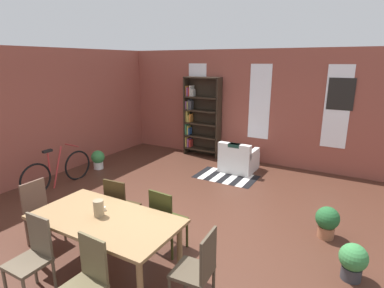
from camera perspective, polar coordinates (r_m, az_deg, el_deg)
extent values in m
plane|color=#48281D|center=(5.11, -3.16, -15.93)|extent=(10.60, 10.60, 0.00)
cube|color=#94493C|center=(8.25, 12.48, 6.63)|extent=(8.80, 0.12, 2.93)
cube|color=#94493C|center=(7.43, -30.07, 4.03)|extent=(0.12, 9.16, 2.93)
cube|color=white|center=(8.87, 1.01, 8.51)|extent=(0.55, 0.02, 1.91)
cube|color=white|center=(8.16, 12.39, 7.59)|extent=(0.55, 0.02, 1.91)
cube|color=white|center=(7.83, 25.25, 6.18)|extent=(0.55, 0.02, 1.91)
cube|color=olive|center=(4.08, -15.78, -13.22)|extent=(1.89, 0.98, 0.04)
cylinder|color=olive|center=(4.66, -26.65, -15.94)|extent=(0.07, 0.07, 0.72)
cylinder|color=olive|center=(3.57, -9.55, -24.80)|extent=(0.07, 0.07, 0.72)
cylinder|color=olive|center=(5.05, -19.25, -12.61)|extent=(0.07, 0.07, 0.72)
cylinder|color=olive|center=(4.07, -2.30, -18.93)|extent=(0.07, 0.07, 0.72)
cylinder|color=#998466|center=(4.09, -16.88, -11.30)|extent=(0.13, 0.13, 0.21)
cylinder|color=silver|center=(4.24, -15.96, -11.43)|extent=(0.04, 0.04, 0.05)
cube|color=#2F3213|center=(4.50, -4.23, -13.97)|extent=(0.43, 0.43, 0.04)
cube|color=#2F3213|center=(4.26, -5.85, -12.02)|extent=(0.38, 0.06, 0.50)
cylinder|color=#2F3213|center=(4.66, -0.94, -16.23)|extent=(0.04, 0.04, 0.43)
cylinder|color=#2F3213|center=(4.84, -4.58, -14.96)|extent=(0.04, 0.04, 0.43)
cylinder|color=#2F3213|center=(4.41, -3.72, -18.23)|extent=(0.04, 0.04, 0.43)
cylinder|color=#2F3213|center=(4.60, -7.45, -16.76)|extent=(0.04, 0.04, 0.43)
cube|color=#493D2E|center=(3.58, 0.03, -22.54)|extent=(0.43, 0.43, 0.04)
cube|color=#493D2E|center=(3.37, 3.04, -19.99)|extent=(0.05, 0.38, 0.50)
cylinder|color=#493D2E|center=(3.92, -1.30, -23.11)|extent=(0.04, 0.04, 0.43)
cylinder|color=#493D2E|center=(3.80, 4.02, -24.53)|extent=(0.04, 0.04, 0.43)
cube|color=brown|center=(5.10, -25.72, -11.90)|extent=(0.40, 0.40, 0.04)
cube|color=brown|center=(5.14, -27.22, -8.79)|extent=(0.03, 0.38, 0.50)
cylinder|color=brown|center=(4.98, -25.92, -15.62)|extent=(0.04, 0.04, 0.43)
cylinder|color=brown|center=(5.16, -22.55, -14.15)|extent=(0.04, 0.04, 0.43)
cylinder|color=brown|center=(5.26, -28.22, -14.25)|extent=(0.04, 0.04, 0.43)
cylinder|color=brown|center=(5.42, -24.95, -12.93)|extent=(0.04, 0.04, 0.43)
cube|color=#332612|center=(4.98, -12.57, -11.33)|extent=(0.43, 0.43, 0.04)
cube|color=#332612|center=(4.74, -14.12, -9.47)|extent=(0.38, 0.06, 0.50)
cylinder|color=#332612|center=(5.12, -9.51, -13.36)|extent=(0.04, 0.04, 0.43)
cylinder|color=#332612|center=(5.31, -12.79, -12.42)|extent=(0.04, 0.04, 0.43)
cylinder|color=#332612|center=(4.87, -12.00, -15.10)|extent=(0.04, 0.04, 0.43)
cylinder|color=#332612|center=(5.07, -15.35, -14.01)|extent=(0.04, 0.04, 0.43)
cube|color=brown|center=(4.13, -28.13, -18.90)|extent=(0.40, 0.40, 0.04)
cube|color=brown|center=(4.08, -26.36, -14.95)|extent=(0.38, 0.03, 0.50)
cylinder|color=brown|center=(4.32, -31.25, -21.48)|extent=(0.04, 0.04, 0.43)
cylinder|color=brown|center=(4.46, -27.06, -19.65)|extent=(0.04, 0.04, 0.43)
cylinder|color=brown|center=(4.20, -24.07, -21.55)|extent=(0.04, 0.04, 0.43)
cube|color=brown|center=(3.48, -17.79, -19.54)|extent=(0.38, 0.05, 0.50)
cube|color=#2D2319|center=(8.90, -1.02, 5.24)|extent=(0.04, 0.31, 2.21)
cube|color=#2D2319|center=(8.43, 4.97, 4.64)|extent=(0.04, 0.31, 2.21)
cube|color=#2D2319|center=(8.78, 2.35, 5.10)|extent=(1.06, 0.01, 2.21)
cube|color=#2D2319|center=(8.86, 1.84, -0.93)|extent=(1.02, 0.31, 0.04)
cube|color=gold|center=(9.04, -0.81, 0.49)|extent=(0.03, 0.23, 0.29)
cube|color=#8C4C8C|center=(9.02, -0.52, 0.34)|extent=(0.04, 0.18, 0.25)
cube|color=#B22D28|center=(9.00, -0.20, 0.17)|extent=(0.05, 0.16, 0.22)
cube|color=#2D2319|center=(8.77, 1.86, 1.39)|extent=(1.02, 0.31, 0.04)
cube|color=#33724C|center=(8.95, -0.81, 2.83)|extent=(0.03, 0.26, 0.31)
cube|color=gold|center=(8.94, -0.60, 2.63)|extent=(0.03, 0.17, 0.25)
cube|color=#284C8C|center=(8.92, -0.36, 2.42)|extent=(0.04, 0.17, 0.19)
cube|color=#2D2319|center=(8.69, 1.88, 3.76)|extent=(1.02, 0.31, 0.04)
cube|color=gold|center=(8.88, -0.77, 5.14)|extent=(0.05, 0.17, 0.30)
cube|color=gold|center=(8.86, -0.44, 4.75)|extent=(0.04, 0.22, 0.19)
cube|color=orange|center=(8.83, -0.16, 4.86)|extent=(0.04, 0.17, 0.23)
cube|color=#2D2319|center=(8.62, 1.90, 6.16)|extent=(1.02, 0.31, 0.04)
cube|color=#8C4C8C|center=(8.83, -0.84, 7.24)|extent=(0.03, 0.21, 0.22)
cube|color=gold|center=(8.81, -0.61, 7.22)|extent=(0.03, 0.19, 0.22)
cube|color=#4C4C51|center=(8.79, -0.38, 7.37)|extent=(0.03, 0.20, 0.27)
cube|color=#4C4C51|center=(8.77, -0.10, 7.25)|extent=(0.05, 0.16, 0.24)
cube|color=#2D2319|center=(8.57, 1.93, 8.60)|extent=(1.02, 0.31, 0.04)
cube|color=orange|center=(8.78, -0.81, 9.81)|extent=(0.04, 0.17, 0.28)
cube|color=#8C4C8C|center=(8.76, -0.56, 9.67)|extent=(0.04, 0.25, 0.24)
cube|color=#B22D28|center=(8.74, -0.28, 9.62)|extent=(0.03, 0.25, 0.23)
cube|color=white|center=(8.71, -0.03, 9.83)|extent=(0.03, 0.23, 0.30)
cube|color=white|center=(8.69, 0.26, 9.48)|extent=(0.04, 0.17, 0.19)
cube|color=#2D2319|center=(8.53, 1.96, 12.16)|extent=(1.02, 0.31, 0.04)
cube|color=white|center=(7.76, 8.66, -3.35)|extent=(0.81, 0.81, 0.40)
cube|color=white|center=(7.36, 7.86, -1.28)|extent=(0.80, 0.17, 0.35)
cube|color=white|center=(7.56, 11.14, -1.76)|extent=(0.13, 0.72, 0.15)
cube|color=white|center=(7.80, 6.42, -1.05)|extent=(0.13, 0.72, 0.15)
cube|color=#19382D|center=(7.32, 7.89, -0.26)|extent=(0.28, 0.17, 0.08)
torus|color=black|center=(6.99, -26.94, -5.92)|extent=(0.05, 0.68, 0.68)
torus|color=black|center=(7.55, -20.40, -3.71)|extent=(0.05, 0.68, 0.68)
cylinder|color=#B23333|center=(7.23, -23.62, -4.04)|extent=(0.04, 0.32, 0.89)
cylinder|color=#B23333|center=(7.07, -24.98, -3.05)|extent=(0.04, 0.04, 0.45)
cube|color=black|center=(7.01, -25.20, -1.19)|extent=(0.08, 0.20, 0.05)
cylinder|color=#B23333|center=(7.35, -21.37, -0.23)|extent=(0.44, 0.03, 0.02)
cylinder|color=silver|center=(8.14, -16.90, -3.79)|extent=(0.24, 0.24, 0.18)
sphere|color=#387F42|center=(8.07, -17.02, -2.32)|extent=(0.33, 0.33, 0.33)
cylinder|color=#333338|center=(4.61, 27.35, -20.39)|extent=(0.24, 0.24, 0.17)
sphere|color=#387F42|center=(4.49, 27.71, -18.05)|extent=(0.34, 0.34, 0.34)
cylinder|color=#9E6042|center=(5.35, 23.52, -14.66)|extent=(0.24, 0.24, 0.18)
sphere|color=#235B2D|center=(5.24, 23.79, -12.44)|extent=(0.35, 0.35, 0.35)
cube|color=black|center=(7.58, 1.95, -5.20)|extent=(0.16, 0.87, 0.01)
cube|color=white|center=(7.51, 3.02, -5.40)|extent=(0.16, 0.87, 0.01)
cube|color=black|center=(7.45, 4.10, -5.60)|extent=(0.16, 0.87, 0.01)
cube|color=white|center=(7.39, 5.20, -5.81)|extent=(0.16, 0.87, 0.01)
cube|color=black|center=(7.33, 6.32, -6.01)|extent=(0.16, 0.87, 0.01)
cube|color=white|center=(7.27, 7.46, -6.22)|extent=(0.16, 0.87, 0.01)
cube|color=black|center=(7.22, 8.61, -6.43)|extent=(0.16, 0.87, 0.01)
cube|color=white|center=(7.17, 9.78, -6.63)|extent=(0.16, 0.87, 0.01)
cube|color=black|center=(7.13, 10.97, -6.84)|extent=(0.16, 0.87, 0.01)
cube|color=black|center=(7.78, 25.85, 8.30)|extent=(0.56, 0.03, 0.72)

